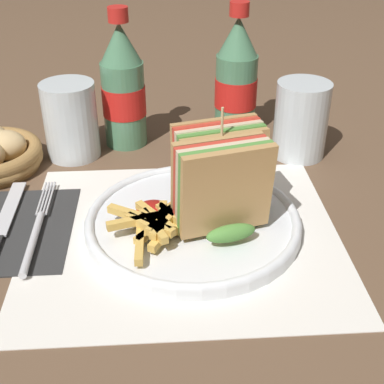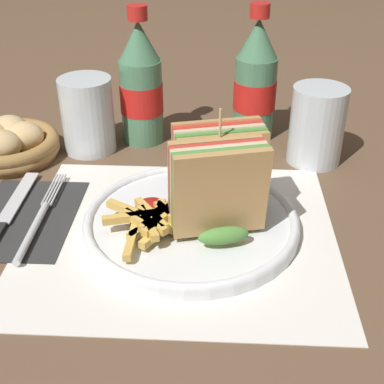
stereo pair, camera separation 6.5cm
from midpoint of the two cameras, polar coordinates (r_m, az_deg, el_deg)
ground_plane at (r=0.66m, az=0.65°, el=-3.94°), size 4.00×4.00×0.00m
placemat at (r=0.64m, az=1.50°, el=-4.64°), size 0.38×0.34×0.00m
plate_main at (r=0.65m, az=2.78°, el=-3.24°), size 0.26×0.26×0.02m
club_sandwich at (r=0.62m, az=5.90°, el=1.14°), size 0.12×0.13×0.14m
fries_pile at (r=0.62m, az=-1.42°, el=-3.16°), size 0.10×0.11×0.02m
ketchup_blob at (r=0.65m, az=-1.44°, el=-1.61°), size 0.04×0.03×0.01m
napkin at (r=0.70m, az=-14.82°, el=-2.69°), size 0.12×0.18×0.00m
fork at (r=0.67m, az=-13.56°, el=-3.22°), size 0.02×0.20×0.01m
knife at (r=0.70m, az=-16.63°, el=-2.47°), size 0.02×0.21×0.00m
coke_bottle_near at (r=0.84m, az=-3.21°, el=11.17°), size 0.07×0.07×0.21m
coke_bottle_far at (r=0.86m, az=8.98°, el=11.38°), size 0.07×0.07×0.21m
glass_near at (r=0.82m, az=15.39°, el=6.30°), size 0.08×0.08×0.11m
glass_far at (r=0.83m, az=-8.81°, el=7.56°), size 0.08×0.08×0.11m
bread_basket at (r=0.84m, az=-17.04°, el=4.89°), size 0.15×0.15×0.06m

